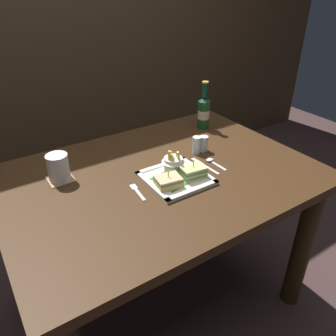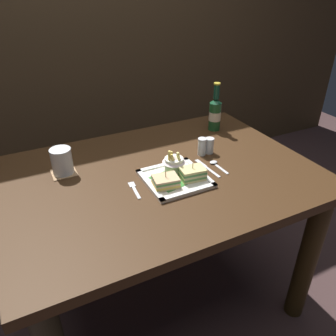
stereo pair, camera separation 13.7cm
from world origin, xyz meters
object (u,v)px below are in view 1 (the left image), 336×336
Objects in this scene: square_plate at (176,178)px; knife at (204,165)px; pepper_shaker at (204,145)px; salt_shaker at (197,146)px; sandwich_half_left at (168,182)px; fork at (137,191)px; water_glass at (59,169)px; dining_table at (161,201)px; fries_cup at (173,162)px; beer_bottle at (204,111)px; sandwich_half_right at (193,172)px; spoon at (212,161)px.

knife is at bearing 9.63° from square_plate.
pepper_shaker reaches higher than square_plate.
salt_shaker is at bearing 33.55° from square_plate.
fork is (-0.11, 0.05, -0.03)m from sandwich_half_left.
water_glass is at bearing 168.99° from salt_shaker.
water_glass is (-0.37, 0.18, 0.20)m from dining_table.
fries_cup is 0.62× the size of knife.
dining_table is 15.82× the size of salt_shaker.
pepper_shaker is (-0.17, -0.22, -0.06)m from beer_bottle.
sandwich_half_right is 0.54m from beer_bottle.
fries_cup is 0.42× the size of beer_bottle.
sandwich_half_left reaches higher than pepper_shaker.
dining_table is at bearing -167.43° from pepper_shaker.
beer_bottle is at bearing 40.30° from square_plate.
spoon is (0.16, 0.07, -0.03)m from sandwich_half_right.
knife is at bearing 15.47° from sandwich_half_left.
knife is (0.17, 0.03, -0.01)m from square_plate.
sandwich_half_left is at bearing -41.25° from water_glass.
fork is (0.22, -0.25, -0.05)m from water_glass.
knife is at bearing -6.92° from fries_cup.
fries_cup is 0.22m from salt_shaker.
square_plate is 2.07× the size of spoon.
water_glass reaches higher than fork.
fries_cup is at bearing -142.39° from beer_bottle.
pepper_shaker reaches higher than spoon.
water_glass is (-0.40, 0.26, 0.04)m from square_plate.
dining_table is 0.31m from salt_shaker.
pepper_shaker is at bearing 16.78° from fork.
dining_table is at bearing -165.37° from salt_shaker.
water_glass is at bearing -173.03° from beer_bottle.
fries_cup reaches higher than fork.
beer_bottle is at bearing 31.95° from dining_table.
salt_shaker is at bearing -134.04° from beer_bottle.
dining_table is at bearing 165.48° from knife.
sandwich_half_right is 0.09m from fries_cup.
dining_table is 0.34m from pepper_shaker.
spoon is at bearing -87.99° from salt_shaker.
water_glass is 1.33× the size of salt_shaker.
fork is (-0.23, 0.05, -0.03)m from sandwich_half_right.
sandwich_half_right reaches higher than pepper_shaker.
knife is at bearing 2.76° from fork.
salt_shaker is at bearing 92.01° from spoon.
knife is (0.11, 0.06, -0.03)m from sandwich_half_right.
pepper_shaker is (0.25, 0.14, 0.03)m from square_plate.
salt_shaker is (0.24, 0.06, 0.18)m from dining_table.
dining_table is at bearing 127.44° from sandwich_half_right.
water_glass reaches higher than square_plate.
dining_table is at bearing 24.23° from fork.
sandwich_half_left is 0.45m from water_glass.
pepper_shaker is (0.43, 0.13, 0.03)m from fork.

